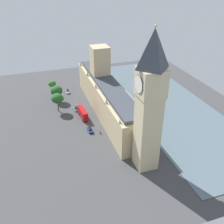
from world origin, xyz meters
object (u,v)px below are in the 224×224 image
pedestrian_far_end (100,132)px  plane_tree_corner (57,98)px  double_decker_bus_near_tower (83,113)px  car_blue_opposite_hall (90,130)px  plane_tree_leading (52,84)px  car_silver_trailing (76,109)px  clock_tower (149,102)px  street_lamp_under_trees (55,94)px  plane_tree_midblock (56,91)px  car_white_kerbside (68,91)px  parliament_building (107,95)px

pedestrian_far_end → plane_tree_corner: bearing=59.3°
double_decker_bus_near_tower → pedestrian_far_end: bearing=100.6°
car_blue_opposite_hall → plane_tree_leading: plane_tree_leading is taller
car_silver_trailing → clock_tower: bearing=-76.9°
car_blue_opposite_hall → street_lamp_under_trees: 38.03m
car_blue_opposite_hall → plane_tree_midblock: 37.82m
double_decker_bus_near_tower → pedestrian_far_end: (-4.31, 16.74, -1.90)m
plane_tree_leading → car_white_kerbside: bearing=-179.5°
clock_tower → car_silver_trailing: size_ratio=11.81×
plane_tree_midblock → street_lamp_under_trees: size_ratio=1.54×
clock_tower → car_white_kerbside: (16.95, -74.64, -26.40)m
pedestrian_far_end → car_white_kerbside: bearing=38.1°
clock_tower → car_silver_trailing: (16.63, -51.42, -26.40)m
street_lamp_under_trees → pedestrian_far_end: bearing=110.6°
car_white_kerbside → plane_tree_midblock: bearing=49.3°
plane_tree_leading → street_lamp_under_trees: plane_tree_leading is taller
clock_tower → car_blue_opposite_hall: (14.43, -29.25, -26.40)m
pedestrian_far_end → plane_tree_leading: (15.16, -48.73, 6.21)m
parliament_building → car_silver_trailing: (15.71, -6.02, -8.26)m
clock_tower → double_decker_bus_near_tower: size_ratio=4.96×
clock_tower → street_lamp_under_trees: size_ratio=8.75×
car_white_kerbside → plane_tree_leading: bearing=-1.8°
double_decker_bus_near_tower → plane_tree_corner: bearing=-48.9°
car_white_kerbside → pedestrian_far_end: size_ratio=2.89×
pedestrian_far_end → plane_tree_leading: 51.41m
clock_tower → pedestrian_far_end: size_ratio=32.47×
car_white_kerbside → plane_tree_leading: (8.63, 0.08, 6.05)m
clock_tower → plane_tree_midblock: clock_tower is taller
car_blue_opposite_hall → car_silver_trailing: bearing=-85.6°
clock_tower → double_decker_bus_near_tower: clock_tower is taller
car_white_kerbside → street_lamp_under_trees: size_ratio=0.78×
parliament_building → plane_tree_leading: 38.25m
clock_tower → car_silver_trailing: bearing=-72.1°
clock_tower → plane_tree_leading: size_ratio=5.90×
car_blue_opposite_hall → plane_tree_leading: bearing=-77.5°
car_silver_trailing → double_decker_bus_near_tower: (-1.91, 8.85, 1.75)m
car_blue_opposite_hall → plane_tree_corner: 27.34m
plane_tree_corner → car_white_kerbside: bearing=-111.9°
clock_tower → plane_tree_corner: bearing=-64.5°
clock_tower → parliament_building: bearing=-88.8°
clock_tower → double_decker_bus_near_tower: (14.72, -42.58, -24.66)m
double_decker_bus_near_tower → plane_tree_leading: (10.86, -31.99, 4.31)m
clock_tower → pedestrian_far_end: (10.41, -25.84, -26.56)m
car_silver_trailing → plane_tree_leading: (8.94, -23.14, 6.05)m
double_decker_bus_near_tower → street_lamp_under_trees: (10.61, -22.96, 1.60)m
car_white_kerbside → double_decker_bus_near_tower: (-2.23, 32.07, 1.74)m
pedestrian_far_end → plane_tree_corner: size_ratio=0.16×
car_blue_opposite_hall → plane_tree_corner: (11.07, -24.12, 6.58)m
pedestrian_far_end → clock_tower: bearing=-127.5°
clock_tower → car_blue_opposite_hall: size_ratio=11.20×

